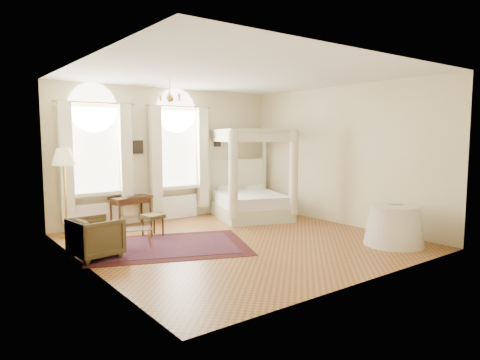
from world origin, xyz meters
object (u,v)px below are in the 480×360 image
object	(u,v)px
canopy_bed	(250,198)
nightstand	(259,199)
side_table	(394,225)
writing_desk	(131,201)
armchair	(96,237)
stool	(153,218)
floor_lamp	(64,162)
coffee_table	(137,230)

from	to	relation	value
canopy_bed	nightstand	world-z (taller)	canopy_bed
nightstand	side_table	bearing A→B (deg)	-95.50
writing_desk	armchair	bearing A→B (deg)	-125.79
canopy_bed	stool	size ratio (longest dim) A/B	5.33
floor_lamp	armchair	bearing A→B (deg)	-90.00
floor_lamp	writing_desk	bearing A→B (deg)	8.32
canopy_bed	floor_lamp	xyz separation A→B (m)	(-4.43, 0.61, 1.07)
canopy_bed	coffee_table	distance (m)	3.74
coffee_table	floor_lamp	distance (m)	2.27
writing_desk	armchair	distance (m)	2.61
nightstand	writing_desk	distance (m)	3.89
canopy_bed	floor_lamp	distance (m)	4.60
writing_desk	coffee_table	bearing A→B (deg)	-109.49
floor_lamp	side_table	xyz separation A→B (m)	(4.95, -4.49, -1.21)
writing_desk	stool	size ratio (longest dim) A/B	2.14
writing_desk	floor_lamp	size ratio (longest dim) A/B	0.54
canopy_bed	floor_lamp	bearing A→B (deg)	172.09
armchair	coffee_table	size ratio (longest dim) A/B	1.23
canopy_bed	armchair	xyz separation A→B (m)	(-4.43, -1.27, -0.16)
side_table	floor_lamp	bearing A→B (deg)	137.76
nightstand	armchair	bearing A→B (deg)	-158.66
writing_desk	side_table	world-z (taller)	side_table
canopy_bed	side_table	bearing A→B (deg)	-82.39
armchair	side_table	world-z (taller)	side_table
coffee_table	writing_desk	bearing A→B (deg)	70.51
armchair	coffee_table	xyz separation A→B (m)	(0.85, 0.20, -0.02)
canopy_bed	writing_desk	size ratio (longest dim) A/B	2.49
stool	floor_lamp	distance (m)	2.16
floor_lamp	side_table	world-z (taller)	floor_lamp
nightstand	coffee_table	distance (m)	4.94
floor_lamp	nightstand	bearing A→B (deg)	2.36
armchair	floor_lamp	distance (m)	2.25
writing_desk	stool	xyz separation A→B (m)	(-0.02, -1.20, -0.22)
canopy_bed	stool	bearing A→B (deg)	-172.88
armchair	side_table	size ratio (longest dim) A/B	0.69
nightstand	writing_desk	size ratio (longest dim) A/B	0.59
writing_desk	side_table	distance (m)	5.83
nightstand	writing_desk	bearing A→B (deg)	180.00
side_table	armchair	bearing A→B (deg)	152.24
nightstand	side_table	size ratio (longest dim) A/B	0.52
armchair	side_table	distance (m)	5.59
stool	side_table	size ratio (longest dim) A/B	0.41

